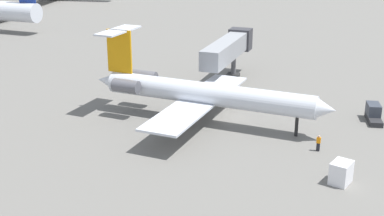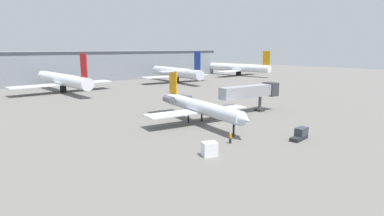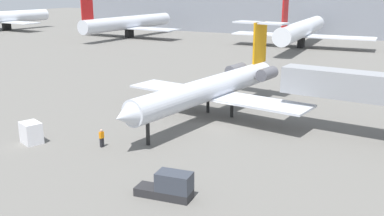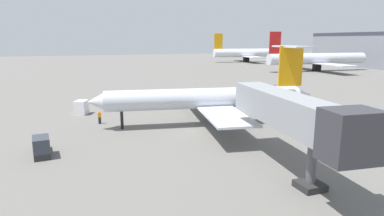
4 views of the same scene
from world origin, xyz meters
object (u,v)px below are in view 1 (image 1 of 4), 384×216
object	(u,v)px
baggage_tug_lead	(374,114)
cargo_container_uld	(341,173)
ground_crew_marshaller	(318,143)
regional_jet	(199,92)
jet_bridge	(229,48)

from	to	relation	value
baggage_tug_lead	cargo_container_uld	world-z (taller)	cargo_container_uld
ground_crew_marshaller	regional_jet	bearing A→B (deg)	68.71
ground_crew_marshaller	baggage_tug_lead	distance (m)	11.98
regional_jet	cargo_container_uld	size ratio (longest dim) A/B	11.75
regional_jet	ground_crew_marshaller	world-z (taller)	regional_jet
regional_jet	jet_bridge	distance (m)	16.83
regional_jet	jet_bridge	xyz separation A→B (m)	(16.77, -0.36, 1.41)
regional_jet	baggage_tug_lead	size ratio (longest dim) A/B	6.93
jet_bridge	ground_crew_marshaller	size ratio (longest dim) A/B	9.82
baggage_tug_lead	ground_crew_marshaller	bearing A→B (deg)	150.13
jet_bridge	baggage_tug_lead	bearing A→B (deg)	-121.38
ground_crew_marshaller	cargo_container_uld	size ratio (longest dim) A/B	0.69
jet_bridge	cargo_container_uld	size ratio (longest dim) A/B	6.82
regional_jet	ground_crew_marshaller	xyz separation A→B (m)	(-5.25, -13.46, -2.65)
baggage_tug_lead	cargo_container_uld	distance (m)	17.35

